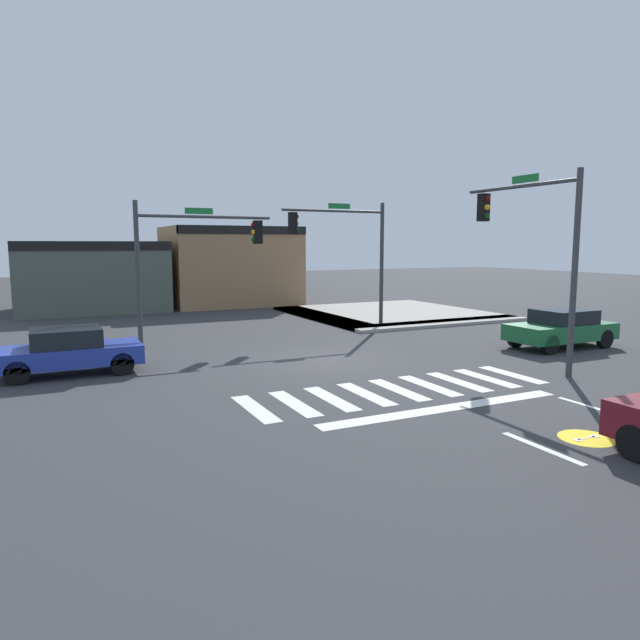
# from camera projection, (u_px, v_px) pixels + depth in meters

# --- Properties ---
(ground_plane) EXTENTS (120.00, 120.00, 0.00)m
(ground_plane) POSITION_uv_depth(u_px,v_px,m) (325.00, 360.00, 19.61)
(ground_plane) COLOR #353538
(crosswalk_near) EXTENTS (8.69, 2.51, 0.01)m
(crosswalk_near) POSITION_uv_depth(u_px,v_px,m) (398.00, 390.00, 15.60)
(crosswalk_near) COLOR silver
(crosswalk_near) RESTS_ON ground_plane
(bike_detector_marking) EXTENTS (1.12, 1.12, 0.01)m
(bike_detector_marking) POSITION_uv_depth(u_px,v_px,m) (586.00, 438.00, 11.71)
(bike_detector_marking) COLOR yellow
(bike_detector_marking) RESTS_ON ground_plane
(curb_corner_northeast) EXTENTS (10.00, 10.60, 0.15)m
(curb_corner_northeast) POSITION_uv_depth(u_px,v_px,m) (386.00, 314.00, 31.68)
(curb_corner_northeast) COLOR #9E998E
(curb_corner_northeast) RESTS_ON ground_plane
(storefront_row) EXTENTS (16.62, 6.67, 5.02)m
(storefront_row) POSITION_uv_depth(u_px,v_px,m) (169.00, 270.00, 35.89)
(storefront_row) COLOR #4C564C
(storefront_row) RESTS_ON ground_plane
(traffic_signal_northeast) EXTENTS (5.16, 0.32, 5.84)m
(traffic_signal_northeast) POSITION_uv_depth(u_px,v_px,m) (345.00, 242.00, 26.13)
(traffic_signal_northeast) COLOR #383A3D
(traffic_signal_northeast) RESTS_ON ground_plane
(traffic_signal_northwest) EXTENTS (5.39, 0.32, 5.55)m
(traffic_signal_northwest) POSITION_uv_depth(u_px,v_px,m) (193.00, 248.00, 22.33)
(traffic_signal_northwest) COLOR #383A3D
(traffic_signal_northwest) RESTS_ON ground_plane
(traffic_signal_southeast) EXTENTS (0.32, 4.72, 6.11)m
(traffic_signal_southeast) POSITION_uv_depth(u_px,v_px,m) (532.00, 234.00, 18.06)
(traffic_signal_southeast) COLOR #383A3D
(traffic_signal_southeast) RESTS_ON ground_plane
(car_blue) EXTENTS (4.13, 1.81, 1.42)m
(car_blue) POSITION_uv_depth(u_px,v_px,m) (69.00, 351.00, 17.33)
(car_blue) COLOR #23389E
(car_blue) RESTS_ON ground_plane
(car_green) EXTENTS (4.21, 1.88, 1.47)m
(car_green) POSITION_uv_depth(u_px,v_px,m) (561.00, 328.00, 21.84)
(car_green) COLOR #1E6638
(car_green) RESTS_ON ground_plane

